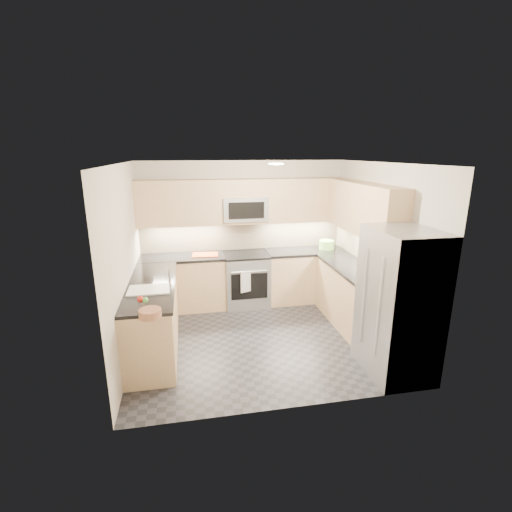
# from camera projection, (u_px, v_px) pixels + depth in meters

# --- Properties ---
(floor) EXTENTS (3.60, 3.20, 0.00)m
(floor) POSITION_uv_depth(u_px,v_px,m) (260.00, 337.00, 5.48)
(floor) COLOR black
(floor) RESTS_ON ground
(ceiling) EXTENTS (3.60, 3.20, 0.02)m
(ceiling) POSITION_uv_depth(u_px,v_px,m) (261.00, 163.00, 4.80)
(ceiling) COLOR beige
(ceiling) RESTS_ON wall_back
(wall_back) EXTENTS (3.60, 0.02, 2.50)m
(wall_back) POSITION_uv_depth(u_px,v_px,m) (243.00, 232.00, 6.65)
(wall_back) COLOR beige
(wall_back) RESTS_ON floor
(wall_front) EXTENTS (3.60, 0.02, 2.50)m
(wall_front) POSITION_uv_depth(u_px,v_px,m) (293.00, 299.00, 3.63)
(wall_front) COLOR beige
(wall_front) RESTS_ON floor
(wall_left) EXTENTS (0.02, 3.20, 2.50)m
(wall_left) POSITION_uv_depth(u_px,v_px,m) (125.00, 263.00, 4.81)
(wall_left) COLOR beige
(wall_left) RESTS_ON floor
(wall_right) EXTENTS (0.02, 3.20, 2.50)m
(wall_right) POSITION_uv_depth(u_px,v_px,m) (380.00, 250.00, 5.46)
(wall_right) COLOR beige
(wall_right) RESTS_ON floor
(base_cab_back_left) EXTENTS (1.42, 0.60, 0.90)m
(base_cab_back_left) POSITION_uv_depth(u_px,v_px,m) (184.00, 283.00, 6.39)
(base_cab_back_left) COLOR tan
(base_cab_back_left) RESTS_ON floor
(base_cab_back_right) EXTENTS (1.42, 0.60, 0.90)m
(base_cab_back_right) POSITION_uv_depth(u_px,v_px,m) (305.00, 276.00, 6.78)
(base_cab_back_right) COLOR tan
(base_cab_back_right) RESTS_ON floor
(base_cab_right) EXTENTS (0.60, 1.70, 0.90)m
(base_cab_right) POSITION_uv_depth(u_px,v_px,m) (353.00, 298.00, 5.77)
(base_cab_right) COLOR tan
(base_cab_right) RESTS_ON floor
(base_cab_peninsula) EXTENTS (0.60, 2.00, 0.90)m
(base_cab_peninsula) POSITION_uv_depth(u_px,v_px,m) (154.00, 317.00, 5.09)
(base_cab_peninsula) COLOR tan
(base_cab_peninsula) RESTS_ON floor
(countertop_back_left) EXTENTS (1.42, 0.63, 0.04)m
(countertop_back_left) POSITION_uv_depth(u_px,v_px,m) (182.00, 257.00, 6.26)
(countertop_back_left) COLOR black
(countertop_back_left) RESTS_ON base_cab_back_left
(countertop_back_right) EXTENTS (1.42, 0.63, 0.04)m
(countertop_back_right) POSITION_uv_depth(u_px,v_px,m) (306.00, 251.00, 6.65)
(countertop_back_right) COLOR black
(countertop_back_right) RESTS_ON base_cab_back_right
(countertop_right) EXTENTS (0.63, 1.70, 0.04)m
(countertop_right) POSITION_uv_depth(u_px,v_px,m) (355.00, 269.00, 5.64)
(countertop_right) COLOR black
(countertop_right) RESTS_ON base_cab_right
(countertop_peninsula) EXTENTS (0.63, 2.00, 0.04)m
(countertop_peninsula) POSITION_uv_depth(u_px,v_px,m) (151.00, 285.00, 4.96)
(countertop_peninsula) COLOR black
(countertop_peninsula) RESTS_ON base_cab_peninsula
(upper_cab_back) EXTENTS (3.60, 0.35, 0.75)m
(upper_cab_back) POSITION_uv_depth(u_px,v_px,m) (244.00, 201.00, 6.33)
(upper_cab_back) COLOR tan
(upper_cab_back) RESTS_ON wall_back
(upper_cab_right) EXTENTS (0.35, 1.95, 0.75)m
(upper_cab_right) POSITION_uv_depth(u_px,v_px,m) (364.00, 208.00, 5.53)
(upper_cab_right) COLOR tan
(upper_cab_right) RESTS_ON wall_right
(backsplash_back) EXTENTS (3.60, 0.01, 0.51)m
(backsplash_back) POSITION_uv_depth(u_px,v_px,m) (243.00, 235.00, 6.66)
(backsplash_back) COLOR tan
(backsplash_back) RESTS_ON wall_back
(backsplash_right) EXTENTS (0.01, 2.30, 0.51)m
(backsplash_right) POSITION_uv_depth(u_px,v_px,m) (365.00, 246.00, 5.90)
(backsplash_right) COLOR tan
(backsplash_right) RESTS_ON wall_right
(gas_range) EXTENTS (0.76, 0.65, 0.91)m
(gas_range) POSITION_uv_depth(u_px,v_px,m) (246.00, 280.00, 6.56)
(gas_range) COLOR gray
(gas_range) RESTS_ON floor
(range_cooktop) EXTENTS (0.76, 0.65, 0.03)m
(range_cooktop) POSITION_uv_depth(u_px,v_px,m) (246.00, 255.00, 6.43)
(range_cooktop) COLOR black
(range_cooktop) RESTS_ON gas_range
(oven_door_glass) EXTENTS (0.62, 0.02, 0.45)m
(oven_door_glass) POSITION_uv_depth(u_px,v_px,m) (249.00, 286.00, 6.25)
(oven_door_glass) COLOR black
(oven_door_glass) RESTS_ON gas_range
(oven_handle) EXTENTS (0.60, 0.02, 0.02)m
(oven_handle) POSITION_uv_depth(u_px,v_px,m) (250.00, 272.00, 6.16)
(oven_handle) COLOR #B2B5BA
(oven_handle) RESTS_ON gas_range
(microwave) EXTENTS (0.76, 0.40, 0.40)m
(microwave) POSITION_uv_depth(u_px,v_px,m) (245.00, 209.00, 6.34)
(microwave) COLOR #93959B
(microwave) RESTS_ON upper_cab_back
(microwave_door) EXTENTS (0.60, 0.01, 0.28)m
(microwave_door) POSITION_uv_depth(u_px,v_px,m) (247.00, 211.00, 6.15)
(microwave_door) COLOR black
(microwave_door) RESTS_ON microwave
(refrigerator) EXTENTS (0.70, 0.90, 1.80)m
(refrigerator) POSITION_uv_depth(u_px,v_px,m) (399.00, 304.00, 4.41)
(refrigerator) COLOR #95969C
(refrigerator) RESTS_ON floor
(fridge_handle_left) EXTENTS (0.02, 0.02, 1.20)m
(fridge_handle_left) POSITION_uv_depth(u_px,v_px,m) (378.00, 308.00, 4.16)
(fridge_handle_left) COLOR #B2B5BA
(fridge_handle_left) RESTS_ON refrigerator
(fridge_handle_right) EXTENTS (0.02, 0.02, 1.20)m
(fridge_handle_right) POSITION_uv_depth(u_px,v_px,m) (364.00, 296.00, 4.50)
(fridge_handle_right) COLOR #B2B5BA
(fridge_handle_right) RESTS_ON refrigerator
(sink_basin) EXTENTS (0.52, 0.38, 0.16)m
(sink_basin) POSITION_uv_depth(u_px,v_px,m) (150.00, 295.00, 4.73)
(sink_basin) COLOR white
(sink_basin) RESTS_ON base_cab_peninsula
(faucet) EXTENTS (0.03, 0.03, 0.28)m
(faucet) POSITION_uv_depth(u_px,v_px,m) (169.00, 279.00, 4.73)
(faucet) COLOR silver
(faucet) RESTS_ON countertop_peninsula
(utensil_bowl) EXTENTS (0.30, 0.30, 0.16)m
(utensil_bowl) POSITION_uv_depth(u_px,v_px,m) (327.00, 245.00, 6.71)
(utensil_bowl) COLOR #7EC755
(utensil_bowl) RESTS_ON countertop_back_right
(cutting_board) EXTENTS (0.46, 0.34, 0.01)m
(cutting_board) POSITION_uv_depth(u_px,v_px,m) (205.00, 255.00, 6.32)
(cutting_board) COLOR #D54514
(cutting_board) RESTS_ON countertop_back_left
(fruit_basket) EXTENTS (0.31, 0.31, 0.09)m
(fruit_basket) POSITION_uv_depth(u_px,v_px,m) (150.00, 313.00, 3.95)
(fruit_basket) COLOR #976346
(fruit_basket) RESTS_ON countertop_peninsula
(fruit_apple) EXTENTS (0.08, 0.08, 0.08)m
(fruit_apple) POSITION_uv_depth(u_px,v_px,m) (140.00, 299.00, 4.14)
(fruit_apple) COLOR red
(fruit_apple) RESTS_ON fruit_basket
(fruit_pear) EXTENTS (0.06, 0.06, 0.06)m
(fruit_pear) POSITION_uv_depth(u_px,v_px,m) (145.00, 300.00, 4.11)
(fruit_pear) COLOR #57B44D
(fruit_pear) RESTS_ON fruit_basket
(dish_towel_check) EXTENTS (0.18, 0.09, 0.36)m
(dish_towel_check) POSITION_uv_depth(u_px,v_px,m) (246.00, 282.00, 6.17)
(dish_towel_check) COLOR silver
(dish_towel_check) RESTS_ON oven_handle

